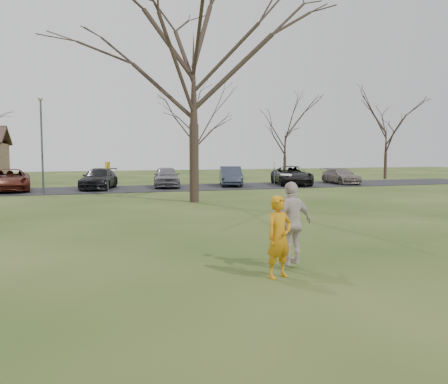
{
  "coord_description": "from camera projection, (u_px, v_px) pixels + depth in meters",
  "views": [
    {
      "loc": [
        -4.49,
        -9.33,
        2.71
      ],
      "look_at": [
        0.0,
        4.0,
        1.5
      ],
      "focal_mm": 37.26,
      "sensor_mm": 36.0,
      "label": 1
    }
  ],
  "objects": [
    {
      "name": "lamp_post",
      "position": [
        42.0,
        132.0,
        29.47
      ],
      "size": [
        0.34,
        0.34,
        6.27
      ],
      "color": "#47474C",
      "rests_on": "ground"
    },
    {
      "name": "car_5",
      "position": [
        231.0,
        176.0,
        36.89
      ],
      "size": [
        2.8,
        4.92,
        1.53
      ],
      "primitive_type": "imported",
      "rotation": [
        0.0,
        0.0,
        -0.27
      ],
      "color": "#313949",
      "rests_on": "parking_strip"
    },
    {
      "name": "car_7",
      "position": [
        341.0,
        176.0,
        39.23
      ],
      "size": [
        2.07,
        4.61,
        1.31
      ],
      "primitive_type": "imported",
      "rotation": [
        0.0,
        0.0,
        -0.05
      ],
      "color": "slate",
      "rests_on": "parking_strip"
    },
    {
      "name": "small_tree_row",
      "position": [
        176.0,
        138.0,
        39.91
      ],
      "size": [
        55.0,
        5.9,
        8.5
      ],
      "color": "#352821",
      "rests_on": "ground"
    },
    {
      "name": "catching_play",
      "position": [
        292.0,
        223.0,
        10.75
      ],
      "size": [
        1.22,
        0.76,
        2.1
      ],
      "color": "beige",
      "rests_on": "ground"
    },
    {
      "name": "sign_white",
      "position": [
        274.0,
        169.0,
        34.3
      ],
      "size": [
        0.35,
        0.35,
        2.08
      ],
      "color": "#47474C",
      "rests_on": "ground"
    },
    {
      "name": "big_tree",
      "position": [
        194.0,
        71.0,
        24.67
      ],
      "size": [
        9.0,
        9.0,
        14.0
      ],
      "primitive_type": null,
      "color": "#352821",
      "rests_on": "ground"
    },
    {
      "name": "car_6",
      "position": [
        292.0,
        175.0,
        37.73
      ],
      "size": [
        3.76,
        5.99,
        1.54
      ],
      "primitive_type": "imported",
      "rotation": [
        0.0,
        0.0,
        -0.23
      ],
      "color": "black",
      "rests_on": "parking_strip"
    },
    {
      "name": "sign_yellow",
      "position": [
        108.0,
        171.0,
        30.48
      ],
      "size": [
        0.35,
        0.35,
        2.08
      ],
      "color": "#47474C",
      "rests_on": "ground"
    },
    {
      "name": "car_3",
      "position": [
        99.0,
        179.0,
        33.67
      ],
      "size": [
        3.38,
        5.48,
        1.48
      ],
      "primitive_type": "imported",
      "rotation": [
        0.0,
        0.0,
        -0.27
      ],
      "color": "black",
      "rests_on": "parking_strip"
    },
    {
      "name": "parking_strip",
      "position": [
        133.0,
        189.0,
        34.08
      ],
      "size": [
        62.0,
        6.5,
        0.04
      ],
      "primitive_type": "cube",
      "color": "black",
      "rests_on": "ground"
    },
    {
      "name": "player_defender",
      "position": [
        279.0,
        237.0,
        9.98
      ],
      "size": [
        0.74,
        0.59,
        1.78
      ],
      "primitive_type": "imported",
      "rotation": [
        0.0,
        0.0,
        0.28
      ],
      "color": "#C47E10",
      "rests_on": "ground"
    },
    {
      "name": "car_2",
      "position": [
        10.0,
        180.0,
        31.73
      ],
      "size": [
        2.85,
        5.6,
        1.51
      ],
      "primitive_type": "imported",
      "rotation": [
        0.0,
        0.0,
        0.06
      ],
      "color": "#572014",
      "rests_on": "parking_strip"
    },
    {
      "name": "car_4",
      "position": [
        166.0,
        177.0,
        35.3
      ],
      "size": [
        2.61,
        4.91,
        1.59
      ],
      "primitive_type": "imported",
      "rotation": [
        0.0,
        0.0,
        -0.16
      ],
      "color": "slate",
      "rests_on": "parking_strip"
    },
    {
      "name": "ground",
      "position": [
        281.0,
        273.0,
        10.47
      ],
      "size": [
        120.0,
        120.0,
        0.0
      ],
      "primitive_type": "plane",
      "color": "#1E380F",
      "rests_on": "ground"
    }
  ]
}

